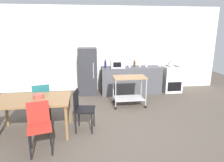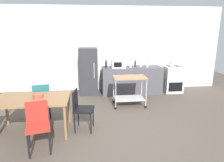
# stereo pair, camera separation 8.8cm
# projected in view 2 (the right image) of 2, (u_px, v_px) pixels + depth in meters

# --- Properties ---
(ground_plane) EXTENTS (12.00, 12.00, 0.00)m
(ground_plane) POSITION_uv_depth(u_px,v_px,m) (115.00, 131.00, 4.33)
(ground_plane) COLOR brown
(back_wall) EXTENTS (8.40, 0.12, 2.90)m
(back_wall) POSITION_uv_depth(u_px,v_px,m) (104.00, 49.00, 7.06)
(back_wall) COLOR white
(back_wall) RESTS_ON ground_plane
(kitchen_counter) EXTENTS (2.00, 0.64, 0.90)m
(kitchen_counter) POSITION_uv_depth(u_px,v_px,m) (132.00, 80.00, 6.82)
(kitchen_counter) COLOR #4C4C51
(kitchen_counter) RESTS_ON ground_plane
(dining_table) EXTENTS (1.50, 0.90, 0.75)m
(dining_table) POSITION_uv_depth(u_px,v_px,m) (32.00, 102.00, 4.13)
(dining_table) COLOR olive
(dining_table) RESTS_ON ground_plane
(chair_red) EXTENTS (0.48, 0.48, 0.89)m
(chair_red) POSITION_uv_depth(u_px,v_px,m) (38.00, 123.00, 3.53)
(chair_red) COLOR #B72D23
(chair_red) RESTS_ON ground_plane
(chair_teal) EXTENTS (0.48, 0.48, 0.89)m
(chair_teal) POSITION_uv_depth(u_px,v_px,m) (42.00, 99.00, 4.79)
(chair_teal) COLOR #1E666B
(chair_teal) RESTS_ON ground_plane
(chair_black) EXTENTS (0.46, 0.46, 0.89)m
(chair_black) POSITION_uv_depth(u_px,v_px,m) (81.00, 107.00, 4.26)
(chair_black) COLOR black
(chair_black) RESTS_ON ground_plane
(stove_oven) EXTENTS (0.60, 0.61, 0.92)m
(stove_oven) POSITION_uv_depth(u_px,v_px,m) (172.00, 79.00, 6.99)
(stove_oven) COLOR white
(stove_oven) RESTS_ON ground_plane
(refrigerator) EXTENTS (0.60, 0.63, 1.55)m
(refrigerator) POSITION_uv_depth(u_px,v_px,m) (88.00, 71.00, 6.68)
(refrigerator) COLOR #333338
(refrigerator) RESTS_ON ground_plane
(kitchen_cart) EXTENTS (0.91, 0.57, 0.85)m
(kitchen_cart) POSITION_uv_depth(u_px,v_px,m) (129.00, 86.00, 5.63)
(kitchen_cart) COLOR #A37A51
(kitchen_cart) RESTS_ON ground_plane
(bottle_soy_sauce) EXTENTS (0.07, 0.07, 0.28)m
(bottle_soy_sauce) POSITION_uv_depth(u_px,v_px,m) (106.00, 64.00, 6.57)
(bottle_soy_sauce) COLOR navy
(bottle_soy_sauce) RESTS_ON kitchen_counter
(microwave) EXTENTS (0.46, 0.35, 0.26)m
(microwave) POSITION_uv_depth(u_px,v_px,m) (118.00, 64.00, 6.57)
(microwave) COLOR silver
(microwave) RESTS_ON kitchen_counter
(bottle_vinegar) EXTENTS (0.08, 0.08, 0.27)m
(bottle_vinegar) POSITION_uv_depth(u_px,v_px,m) (131.00, 64.00, 6.64)
(bottle_vinegar) COLOR silver
(bottle_vinegar) RESTS_ON kitchen_counter
(bottle_olive_oil) EXTENTS (0.07, 0.07, 0.23)m
(bottle_olive_oil) POSITION_uv_depth(u_px,v_px,m) (135.00, 64.00, 6.77)
(bottle_olive_oil) COLOR #4C2D19
(bottle_olive_oil) RESTS_ON kitchen_counter
(bottle_sesame_oil) EXTENTS (0.07, 0.07, 0.23)m
(bottle_sesame_oil) POSITION_uv_depth(u_px,v_px,m) (141.00, 64.00, 6.74)
(bottle_sesame_oil) COLOR silver
(bottle_sesame_oil) RESTS_ON kitchen_counter
(bottle_hot_sauce) EXTENTS (0.08, 0.08, 0.26)m
(bottle_hot_sauce) POSITION_uv_depth(u_px,v_px,m) (147.00, 64.00, 6.72)
(bottle_hot_sauce) COLOR silver
(bottle_hot_sauce) RESTS_ON kitchen_counter
(fruit_bowl) EXTENTS (0.22, 0.22, 0.09)m
(fruit_bowl) POSITION_uv_depth(u_px,v_px,m) (38.00, 96.00, 4.13)
(fruit_bowl) COLOR #B24C3F
(fruit_bowl) RESTS_ON dining_table
(kettle) EXTENTS (0.24, 0.17, 0.19)m
(kettle) POSITION_uv_depth(u_px,v_px,m) (171.00, 64.00, 6.75)
(kettle) COLOR silver
(kettle) RESTS_ON stove_oven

